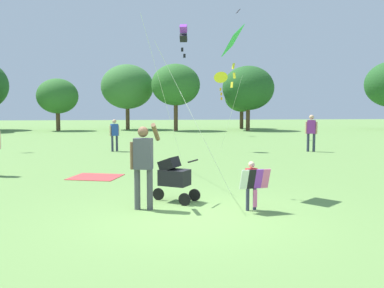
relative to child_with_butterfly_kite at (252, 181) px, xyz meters
The scene contains 11 objects.
ground_plane 1.47m from the child_with_butterfly_kite, 167.64° to the right, with size 120.00×120.00×0.00m, color #668E47.
treeline_distant 30.58m from the child_with_butterfly_kite, 92.56° to the left, with size 43.21×7.54×6.41m.
child_with_butterfly_kite is the anchor object (origin of this frame).
person_adult_flyer 2.30m from the child_with_butterfly_kite, behind, with size 0.64×0.53×1.83m.
stroller 1.86m from the child_with_butterfly_kite, 146.93° to the left, with size 1.08×0.86×1.03m.
kite_adult_black 3.37m from the child_with_butterfly_kite, 94.94° to the left, with size 2.19×1.58×4.14m.
kite_orange_delta 12.20m from the child_with_butterfly_kite, 83.10° to the left, with size 0.69×3.88×3.82m.
kite_green_novelty 7.61m from the child_with_butterfly_kite, 97.63° to the left, with size 1.59×4.07×4.99m.
person_sitting_far 12.69m from the child_with_butterfly_kite, 106.79° to the left, with size 0.44×0.34×1.54m.
person_couple_left 12.43m from the child_with_butterfly_kite, 62.78° to the left, with size 0.52×0.37×1.76m.
picnic_blanket 5.97m from the child_with_butterfly_kite, 128.75° to the left, with size 1.44×1.29×0.02m, color #CC3D3D.
Camera 1 is at (-0.87, -8.25, 2.17)m, focal length 39.94 mm.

